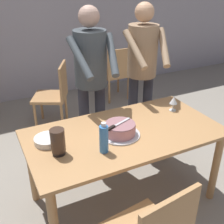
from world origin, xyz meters
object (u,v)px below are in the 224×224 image
(person_standing_beside, at_px, (142,65))
(background_chair_0, at_px, (55,93))
(cake_knife, at_px, (114,126))
(background_chair_1, at_px, (116,72))
(plate_stack, at_px, (48,140))
(wine_glass_near, at_px, (174,101))
(hurricane_lamp, at_px, (58,142))
(cake_on_platter, at_px, (120,130))
(person_cutting_cake, at_px, (91,74))
(water_bottle, at_px, (104,139))
(main_dining_table, at_px, (124,142))

(person_standing_beside, relative_size, background_chair_0, 1.91)
(cake_knife, distance_m, background_chair_1, 2.53)
(plate_stack, bearing_deg, wine_glass_near, 1.32)
(hurricane_lamp, bearing_deg, wine_glass_near, 10.05)
(plate_stack, relative_size, background_chair_0, 0.24)
(wine_glass_near, bearing_deg, cake_on_platter, -165.18)
(cake_on_platter, bearing_deg, person_cutting_cake, 86.92)
(background_chair_0, bearing_deg, person_cutting_cake, -83.87)
(wine_glass_near, bearing_deg, person_cutting_cake, 142.25)
(hurricane_lamp, bearing_deg, plate_stack, 99.89)
(water_bottle, bearing_deg, hurricane_lamp, 158.82)
(background_chair_0, bearing_deg, plate_stack, -107.21)
(cake_on_platter, xyz_separation_m, water_bottle, (-0.22, -0.16, 0.06))
(cake_on_platter, height_order, person_cutting_cake, person_cutting_cake)
(wine_glass_near, xyz_separation_m, hurricane_lamp, (-1.23, -0.22, 0.00))
(background_chair_0, bearing_deg, cake_on_platter, -87.47)
(cake_knife, height_order, plate_stack, cake_knife)
(background_chair_1, bearing_deg, main_dining_table, -115.55)
(cake_knife, xyz_separation_m, water_bottle, (-0.16, -0.13, -0.00))
(hurricane_lamp, distance_m, background_chair_1, 2.78)
(wine_glass_near, height_order, background_chair_0, background_chair_0)
(wine_glass_near, bearing_deg, person_standing_beside, 94.00)
(plate_stack, relative_size, hurricane_lamp, 1.05)
(main_dining_table, bearing_deg, person_cutting_cake, 92.30)
(cake_knife, bearing_deg, wine_glass_near, 15.41)
(background_chair_0, xyz_separation_m, background_chair_1, (1.17, 0.43, 0.00))
(wine_glass_near, relative_size, background_chair_1, 0.16)
(person_standing_beside, bearing_deg, cake_on_platter, -132.26)
(cake_on_platter, xyz_separation_m, cake_knife, (-0.07, -0.03, 0.06))
(plate_stack, bearing_deg, cake_on_platter, -14.99)
(background_chair_1, bearing_deg, plate_stack, -129.34)
(cake_knife, distance_m, person_standing_beside, 1.06)
(plate_stack, xyz_separation_m, person_standing_beside, (1.23, 0.56, 0.30))
(wine_glass_near, distance_m, person_standing_beside, 0.58)
(main_dining_table, xyz_separation_m, cake_on_platter, (-0.06, -0.03, 0.16))
(main_dining_table, bearing_deg, background_chair_0, 94.67)
(person_cutting_cake, relative_size, background_chair_0, 1.91)
(water_bottle, height_order, background_chair_0, water_bottle)
(plate_stack, bearing_deg, person_standing_beside, 24.74)
(cake_knife, xyz_separation_m, hurricane_lamp, (-0.47, -0.01, -0.01))
(person_cutting_cake, bearing_deg, plate_stack, -138.78)
(cake_knife, xyz_separation_m, wine_glass_near, (0.76, 0.21, -0.01))
(hurricane_lamp, height_order, background_chair_0, hurricane_lamp)
(cake_on_platter, distance_m, background_chair_0, 1.78)
(cake_on_platter, bearing_deg, person_standing_beside, 47.74)
(main_dining_table, bearing_deg, hurricane_lamp, -173.66)
(background_chair_1, bearing_deg, wine_glass_near, -101.38)
(water_bottle, distance_m, person_standing_beside, 1.26)
(person_standing_beside, distance_m, background_chair_1, 1.64)
(cake_on_platter, height_order, water_bottle, water_bottle)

